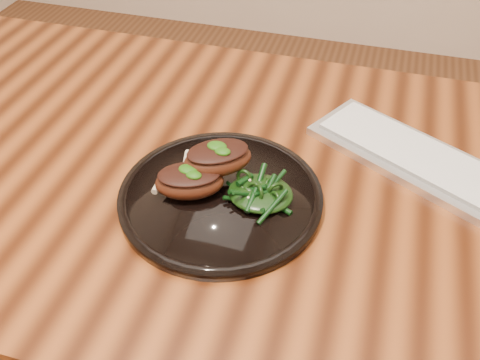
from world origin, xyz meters
name	(u,v)px	position (x,y,z in m)	size (l,w,h in m)	color
desk	(250,208)	(0.00, 0.00, 0.67)	(1.60, 0.80, 0.75)	#381507
plate	(221,197)	(-0.03, -0.08, 0.76)	(0.31, 0.31, 0.02)	black
lamb_chop_front	(189,181)	(-0.07, -0.09, 0.79)	(0.12, 0.10, 0.05)	#41190C
lamb_chop_back	(217,158)	(-0.04, -0.05, 0.81)	(0.13, 0.11, 0.05)	#41190C
herb_smear	(210,161)	(-0.06, -0.01, 0.77)	(0.07, 0.05, 0.00)	#113F06
greens_heap	(261,190)	(0.04, -0.07, 0.78)	(0.10, 0.09, 0.04)	black
keyboard	(437,168)	(0.29, 0.08, 0.76)	(0.45, 0.33, 0.02)	silver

